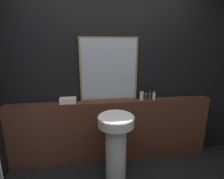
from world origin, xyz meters
TOP-DOWN VIEW (x-y plane):
  - wall_back at (0.00, 1.44)m, footprint 8.00×0.06m
  - vanity_counter at (0.00, 1.33)m, footprint 2.95×0.16m
  - pedestal_sink at (-0.02, 0.90)m, footprint 0.45×0.45m
  - mirror at (-0.04, 1.39)m, footprint 0.81×0.03m
  - towel_stack at (-0.62, 1.33)m, footprint 0.22×0.12m
  - shampoo_bottle at (0.43, 1.33)m, footprint 0.05×0.05m
  - conditioner_bottle at (0.49, 1.33)m, footprint 0.04×0.04m
  - lotion_bottle at (0.55, 1.33)m, footprint 0.05×0.05m
  - body_wash_bottle at (0.62, 1.33)m, footprint 0.05×0.05m

SIDE VIEW (x-z plane):
  - vanity_counter at x=0.00m, z-range 0.00..0.93m
  - pedestal_sink at x=-0.02m, z-range 0.09..0.97m
  - towel_stack at x=-0.62m, z-range 0.93..1.00m
  - conditioner_bottle at x=0.49m, z-range 0.92..1.03m
  - body_wash_bottle at x=0.62m, z-range 0.92..1.04m
  - lotion_bottle at x=0.55m, z-range 0.92..1.06m
  - shampoo_bottle at x=0.43m, z-range 0.92..1.08m
  - wall_back at x=0.00m, z-range 0.00..2.50m
  - mirror at x=-0.04m, z-range 0.93..1.82m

